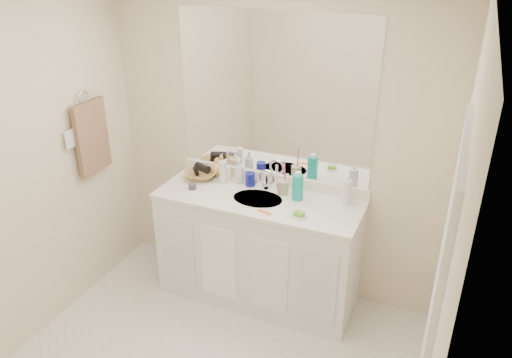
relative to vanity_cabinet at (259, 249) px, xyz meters
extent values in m
cube|color=beige|center=(0.00, 0.28, 0.77)|extent=(2.60, 0.02, 2.40)
cube|color=beige|center=(-1.30, -1.02, 0.77)|extent=(0.02, 2.60, 2.40)
cube|color=beige|center=(1.30, -1.02, 0.77)|extent=(0.02, 2.60, 2.40)
cube|color=white|center=(0.00, 0.00, 0.00)|extent=(1.50, 0.55, 0.85)
cube|color=white|center=(0.00, 0.00, 0.44)|extent=(1.52, 0.57, 0.03)
cube|color=white|center=(0.00, 0.26, 0.50)|extent=(1.52, 0.03, 0.08)
cylinder|color=#BAB6A3|center=(0.00, -0.02, 0.44)|extent=(0.37, 0.37, 0.02)
cylinder|color=silver|center=(0.00, 0.16, 0.51)|extent=(0.02, 0.02, 0.11)
cube|color=white|center=(0.00, 0.27, 1.14)|extent=(1.48, 0.01, 1.20)
cylinder|color=navy|center=(-0.14, 0.15, 0.51)|extent=(0.08, 0.08, 0.10)
cylinder|color=tan|center=(0.15, 0.12, 0.51)|extent=(0.08, 0.08, 0.11)
cylinder|color=#FE4270|center=(0.16, 0.12, 0.60)|extent=(0.01, 0.04, 0.21)
cylinder|color=#0DA794|center=(0.27, 0.08, 0.55)|extent=(0.09, 0.09, 0.19)
cylinder|color=white|center=(0.61, 0.16, 0.55)|extent=(0.09, 0.09, 0.18)
cube|color=white|center=(0.36, -0.16, 0.46)|extent=(0.11, 0.10, 0.01)
cube|color=#6CBA2D|center=(0.36, -0.16, 0.48)|extent=(0.08, 0.07, 0.02)
cube|color=orange|center=(0.13, -0.19, 0.46)|extent=(0.11, 0.05, 0.00)
cylinder|color=#393A41|center=(-0.51, -0.07, 0.48)|extent=(0.08, 0.08, 0.04)
cylinder|color=white|center=(-0.35, 0.11, 0.54)|extent=(0.07, 0.07, 0.18)
imported|color=silver|center=(-0.23, 0.17, 0.55)|extent=(0.09, 0.09, 0.19)
imported|color=#F7E4C9|center=(-0.35, 0.18, 0.54)|extent=(0.09, 0.10, 0.17)
imported|color=#FDC662|center=(-0.45, 0.23, 0.53)|extent=(0.13, 0.13, 0.14)
imported|color=#A97F44|center=(-0.55, 0.12, 0.49)|extent=(0.33, 0.33, 0.06)
cylinder|color=black|center=(-0.53, 0.12, 0.54)|extent=(0.14, 0.11, 0.06)
torus|color=silver|center=(-1.27, -0.25, 1.12)|extent=(0.01, 0.11, 0.11)
cube|color=brown|center=(-1.25, -0.25, 0.82)|extent=(0.04, 0.32, 0.55)
cube|color=white|center=(-1.27, -0.45, 0.88)|extent=(0.01, 0.08, 0.13)
camera|label=1|loc=(1.25, -2.98, 2.15)|focal=35.00mm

